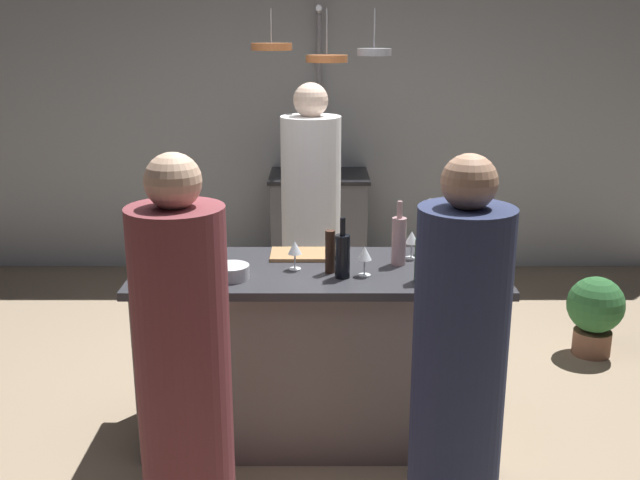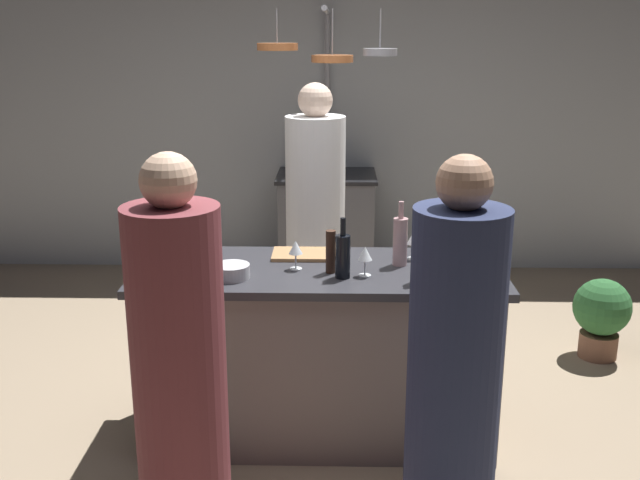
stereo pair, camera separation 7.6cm
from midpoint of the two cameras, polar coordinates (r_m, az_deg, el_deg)
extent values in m
plane|color=gray|center=(4.04, 0.50, -14.38)|extent=(9.00, 9.00, 0.00)
cube|color=#9EA3A8|center=(6.37, 0.91, 9.38)|extent=(6.40, 0.16, 2.60)
cube|color=slate|center=(3.84, 0.52, -8.84)|extent=(1.72, 0.66, 0.86)
cube|color=#2D2D33|center=(3.67, 0.54, -2.45)|extent=(1.80, 0.72, 0.04)
cube|color=#47474C|center=(6.15, 0.85, 0.85)|extent=(0.76, 0.60, 0.86)
cube|color=black|center=(6.04, 0.87, 4.93)|extent=(0.80, 0.64, 0.03)
cylinder|color=white|center=(4.64, 0.12, 0.04)|extent=(0.36, 0.36, 1.53)
sphere|color=beige|center=(4.48, 0.13, 10.65)|extent=(0.21, 0.21, 0.21)
cylinder|color=#4C4C51|center=(3.38, -8.64, -14.61)|extent=(0.06, 0.06, 0.62)
cylinder|color=brown|center=(3.23, -8.89, -9.59)|extent=(0.26, 0.26, 0.04)
cylinder|color=brown|center=(2.85, -9.86, -11.78)|extent=(0.35, 0.35, 1.45)
sphere|color=#D8AD8C|center=(2.58, -10.73, 4.49)|extent=(0.20, 0.20, 0.20)
cylinder|color=#4C4C51|center=(3.38, 10.60, -14.74)|extent=(0.06, 0.06, 0.62)
cylinder|color=brown|center=(3.22, 10.90, -9.73)|extent=(0.26, 0.26, 0.04)
cylinder|color=#262D4C|center=(2.86, 10.89, -11.84)|extent=(0.35, 0.35, 1.45)
sphere|color=tan|center=(2.58, 11.84, 4.30)|extent=(0.20, 0.20, 0.20)
cylinder|color=gray|center=(6.25, 0.89, 7.17)|extent=(0.04, 0.04, 2.15)
cylinder|color=gray|center=(5.44, 0.88, 17.19)|extent=(0.04, 1.47, 0.04)
cylinder|color=#B26638|center=(4.89, -2.82, 14.57)|extent=(0.26, 0.26, 0.04)
cylinder|color=gray|center=(4.87, -2.86, 15.93)|extent=(0.01, 0.01, 0.23)
cylinder|color=#B26638|center=(4.84, 1.41, 13.72)|extent=(0.27, 0.27, 0.04)
cylinder|color=gray|center=(4.86, 1.42, 15.52)|extent=(0.01, 0.01, 0.30)
cylinder|color=gray|center=(4.83, 5.08, 14.14)|extent=(0.22, 0.22, 0.04)
cylinder|color=gray|center=(4.86, 5.10, 15.71)|extent=(0.01, 0.01, 0.26)
cylinder|color=brown|center=(5.14, 20.91, -7.52)|extent=(0.24, 0.24, 0.16)
sphere|color=#2D6633|center=(5.05, 21.20, -4.80)|extent=(0.36, 0.36, 0.36)
cube|color=#997047|center=(3.85, -0.71, -1.10)|extent=(0.32, 0.22, 0.02)
cylinder|color=#382319|center=(3.57, 1.43, -0.90)|extent=(0.05, 0.05, 0.21)
cylinder|color=#193D23|center=(3.47, 8.47, -1.61)|extent=(0.07, 0.07, 0.20)
cylinder|color=#193D23|center=(3.43, 8.57, 0.67)|extent=(0.03, 0.03, 0.08)
cylinder|color=gray|center=(3.92, 9.12, 0.42)|extent=(0.07, 0.07, 0.20)
cylinder|color=gray|center=(3.89, 9.21, 2.46)|extent=(0.03, 0.03, 0.08)
cylinder|color=black|center=(3.50, 2.37, -1.29)|extent=(0.07, 0.07, 0.21)
cylinder|color=black|center=(3.46, 2.40, 1.02)|extent=(0.03, 0.03, 0.08)
cylinder|color=#B78C8E|center=(3.70, 6.74, -0.14)|extent=(0.07, 0.07, 0.24)
cylinder|color=#B78C8E|center=(3.66, 6.83, 2.29)|extent=(0.03, 0.03, 0.08)
cylinder|color=silver|center=(3.55, 4.06, -2.73)|extent=(0.06, 0.06, 0.01)
cylinder|color=silver|center=(3.54, 4.07, -2.11)|extent=(0.01, 0.01, 0.07)
cone|color=silver|center=(3.52, 4.09, -1.03)|extent=(0.07, 0.07, 0.06)
cylinder|color=silver|center=(3.83, 7.69, -1.42)|extent=(0.06, 0.06, 0.01)
cylinder|color=silver|center=(3.82, 7.71, -0.84)|extent=(0.01, 0.01, 0.07)
cone|color=silver|center=(3.80, 7.75, 0.17)|extent=(0.07, 0.07, 0.06)
cylinder|color=silver|center=(3.64, -1.27, -2.22)|extent=(0.06, 0.06, 0.01)
cylinder|color=silver|center=(3.63, -1.27, -1.62)|extent=(0.01, 0.01, 0.07)
cone|color=silver|center=(3.61, -1.28, -0.56)|extent=(0.07, 0.07, 0.06)
cylinder|color=#B7B7BC|center=(3.53, -6.19, -2.40)|extent=(0.17, 0.17, 0.07)
cylinder|color=silver|center=(3.82, -10.26, -0.99)|extent=(0.19, 0.19, 0.08)
cylinder|color=#334C6B|center=(3.52, 12.41, -2.61)|extent=(0.20, 0.20, 0.08)
camera|label=1|loc=(0.04, -89.43, 0.17)|focal=41.78mm
camera|label=2|loc=(0.04, 90.57, -0.17)|focal=41.78mm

